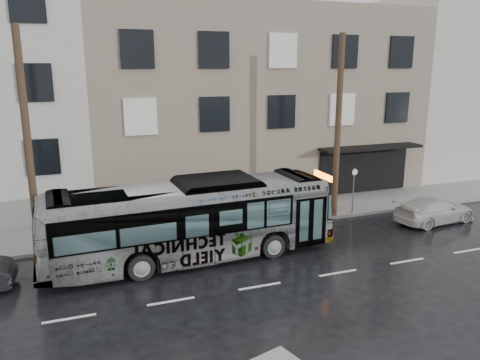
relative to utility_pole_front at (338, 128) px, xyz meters
The scene contains 9 objects.
ground 8.65m from the utility_pole_front, 153.08° to the right, with size 120.00×120.00×0.00m, color black.
sidewalk 8.11m from the utility_pole_front, 166.17° to the left, with size 90.00×3.60×0.15m, color gray.
building_taupe 9.56m from the utility_pole_front, 99.07° to the left, with size 20.00×12.00×11.00m, color #796E5D.
building_filler 19.91m from the utility_pole_front, 28.24° to the left, with size 18.00×12.00×12.00m, color beige.
utility_pole_front is the anchor object (origin of this frame).
utility_pole_rear 14.00m from the utility_pole_front, behind, with size 0.30×0.30×9.00m, color #473523.
sign_post 3.48m from the utility_pole_front, ahead, with size 0.06×0.06×2.40m, color slate.
bus 9.08m from the utility_pole_front, 162.58° to the right, with size 2.74×11.72×3.27m, color #B2B2B2.
white_sedan 6.36m from the utility_pole_front, 27.84° to the right, with size 1.77×4.35×1.26m, color #B3AFAA.
Camera 1 is at (-5.90, -16.59, 7.64)m, focal length 35.00 mm.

